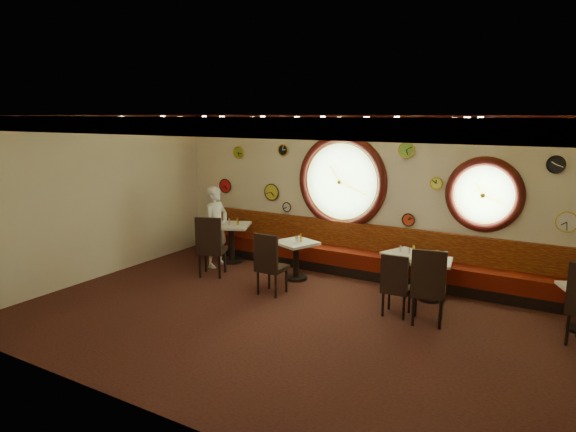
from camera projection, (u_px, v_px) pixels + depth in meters
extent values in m
cube|color=black|center=(295.00, 321.00, 8.13)|extent=(9.00, 6.00, 0.00)
cube|color=gold|center=(295.00, 116.00, 7.50)|extent=(9.00, 6.00, 0.02)
cube|color=beige|center=(369.00, 196.00, 10.35)|extent=(9.00, 0.02, 3.20)
cube|color=beige|center=(150.00, 274.00, 5.29)|extent=(9.00, 0.02, 3.20)
cube|color=beige|center=(96.00, 198.00, 10.07)|extent=(0.02, 6.00, 3.20)
cube|color=#3A0D0A|center=(370.00, 120.00, 10.01)|extent=(9.00, 0.10, 0.18)
cube|color=#3A0D0A|center=(146.00, 126.00, 5.03)|extent=(9.00, 0.10, 0.18)
cube|color=#3A0D0A|center=(92.00, 120.00, 9.74)|extent=(0.10, 6.00, 0.18)
cube|color=black|center=(361.00, 271.00, 10.40)|extent=(8.00, 0.55, 0.20)
cube|color=#571007|center=(362.00, 259.00, 10.36)|extent=(8.00, 0.55, 0.30)
cube|color=#5D0807|center=(367.00, 237.00, 10.46)|extent=(8.00, 0.10, 0.55)
cylinder|color=#94C073|center=(342.00, 182.00, 10.59)|extent=(1.66, 0.02, 1.66)
torus|color=#3A0D0A|center=(342.00, 182.00, 10.58)|extent=(1.98, 0.18, 1.98)
torus|color=gold|center=(341.00, 182.00, 10.56)|extent=(1.61, 0.03, 1.61)
cylinder|color=#94C073|center=(484.00, 195.00, 9.20)|extent=(1.10, 0.02, 1.10)
torus|color=#3A0D0A|center=(484.00, 195.00, 9.19)|extent=(1.38, 0.18, 1.38)
torus|color=gold|center=(484.00, 195.00, 9.16)|extent=(1.09, 0.03, 1.09)
cylinder|color=black|center=(556.00, 164.00, 8.51)|extent=(0.28, 0.03, 0.28)
cylinder|color=gold|center=(272.00, 192.00, 11.48)|extent=(0.36, 0.03, 0.36)
cylinder|color=#7DBE3B|center=(407.00, 150.00, 9.75)|extent=(0.30, 0.03, 0.30)
cylinder|color=black|center=(283.00, 150.00, 11.15)|extent=(0.24, 0.03, 0.24)
cylinder|color=#ECF953|center=(437.00, 183.00, 9.57)|extent=(0.22, 0.03, 0.22)
cylinder|color=white|center=(567.00, 222.00, 8.57)|extent=(0.34, 0.03, 0.34)
cylinder|color=silver|center=(287.00, 207.00, 11.34)|extent=(0.20, 0.03, 0.20)
cylinder|color=#92B424|center=(238.00, 153.00, 11.77)|extent=(0.26, 0.03, 0.26)
cylinder|color=red|center=(225.00, 186.00, 12.12)|extent=(0.32, 0.03, 0.32)
cylinder|color=red|center=(409.00, 220.00, 9.97)|extent=(0.24, 0.03, 0.24)
cylinder|color=black|center=(232.00, 260.00, 11.37)|extent=(0.49, 0.49, 0.07)
cylinder|color=black|center=(231.00, 243.00, 11.30)|extent=(0.13, 0.13, 0.77)
cube|color=silver|center=(231.00, 226.00, 11.22)|extent=(1.02, 1.02, 0.06)
cylinder|color=black|center=(296.00, 278.00, 10.18)|extent=(0.44, 0.44, 0.06)
cylinder|color=black|center=(296.00, 261.00, 10.11)|extent=(0.12, 0.12, 0.70)
cube|color=silver|center=(296.00, 243.00, 10.04)|extent=(0.91, 0.91, 0.05)
cylinder|color=black|center=(405.00, 291.00, 9.44)|extent=(0.43, 0.43, 0.06)
cylinder|color=black|center=(405.00, 273.00, 9.37)|extent=(0.12, 0.12, 0.68)
cube|color=silver|center=(406.00, 254.00, 9.30)|extent=(0.89, 0.89, 0.05)
cylinder|color=black|center=(430.00, 298.00, 9.05)|extent=(0.42, 0.42, 0.06)
cylinder|color=black|center=(431.00, 280.00, 8.98)|extent=(0.11, 0.11, 0.66)
cube|color=silver|center=(432.00, 261.00, 8.91)|extent=(0.76, 0.76, 0.05)
cube|color=black|center=(212.00, 250.00, 10.35)|extent=(0.68, 0.68, 0.09)
cube|color=black|center=(208.00, 235.00, 10.06)|extent=(0.50, 0.26, 0.67)
cube|color=black|center=(272.00, 268.00, 9.29)|extent=(0.48, 0.48, 0.08)
cube|color=black|center=(266.00, 252.00, 9.05)|extent=(0.48, 0.06, 0.63)
cube|color=black|center=(397.00, 289.00, 8.31)|extent=(0.46, 0.46, 0.08)
cube|color=black|center=(394.00, 273.00, 8.08)|extent=(0.44, 0.08, 0.57)
cube|color=black|center=(428.00, 291.00, 7.97)|extent=(0.61, 0.61, 0.09)
cube|color=black|center=(429.00, 272.00, 7.69)|extent=(0.52, 0.17, 0.67)
cylinder|color=silver|center=(229.00, 221.00, 11.32)|extent=(0.04, 0.04, 0.10)
cylinder|color=silver|center=(296.00, 238.00, 10.11)|extent=(0.03, 0.03, 0.10)
cylinder|color=silver|center=(401.00, 248.00, 9.39)|extent=(0.04, 0.04, 0.11)
cylinder|color=silver|center=(431.00, 256.00, 8.99)|extent=(0.03, 0.03, 0.09)
cylinder|color=silver|center=(229.00, 223.00, 11.14)|extent=(0.04, 0.04, 0.10)
cylinder|color=silver|center=(297.00, 239.00, 9.99)|extent=(0.04, 0.04, 0.11)
cylinder|color=#B8B8BC|center=(409.00, 251.00, 9.23)|extent=(0.03, 0.03, 0.10)
cylinder|color=silver|center=(431.00, 257.00, 8.93)|extent=(0.04, 0.04, 0.10)
cylinder|color=gold|center=(238.00, 221.00, 11.14)|extent=(0.05, 0.05, 0.16)
cylinder|color=gold|center=(301.00, 238.00, 9.99)|extent=(0.05, 0.05, 0.17)
cylinder|color=yellow|center=(414.00, 249.00, 9.26)|extent=(0.05, 0.05, 0.15)
cylinder|color=gold|center=(437.00, 254.00, 8.97)|extent=(0.05, 0.05, 0.16)
cylinder|color=silver|center=(576.00, 282.00, 7.72)|extent=(0.04, 0.04, 0.11)
imported|color=white|center=(216.00, 227.00, 10.91)|extent=(0.45, 0.65, 1.72)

